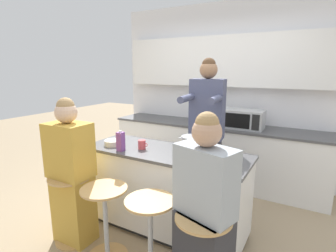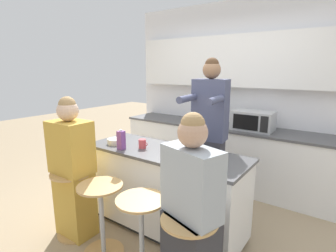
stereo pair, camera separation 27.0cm
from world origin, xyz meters
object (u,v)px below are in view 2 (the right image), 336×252
at_px(person_wrapped_blanket, 73,172).
at_px(fruit_bowl, 116,141).
at_px(cooking_pot, 191,144).
at_px(person_seated_near, 191,220).
at_px(juice_carton, 121,140).
at_px(bar_stool_leftmost, 73,199).
at_px(coffee_cup_near, 142,144).
at_px(banana_bunch, 188,160).
at_px(bar_stool_center_right, 142,231).
at_px(person_cooking, 209,140).
at_px(potted_plant, 211,113).
at_px(kitchen_island, 165,190).
at_px(bar_stool_center_left, 102,214).
at_px(microwave, 253,121).

xyz_separation_m(person_wrapped_blanket, fruit_bowl, (0.10, 0.52, 0.22)).
distance_m(cooking_pot, fruit_bowl, 0.88).
bearing_deg(cooking_pot, person_seated_near, -59.26).
bearing_deg(person_wrapped_blanket, person_seated_near, -0.97).
bearing_deg(juice_carton, fruit_bowl, 149.89).
height_order(cooking_pot, fruit_bowl, cooking_pot).
xyz_separation_m(bar_stool_leftmost, coffee_cup_near, (0.46, 0.58, 0.53)).
relative_size(bar_stool_leftmost, person_wrapped_blanket, 0.47).
distance_m(bar_stool_leftmost, banana_bunch, 1.29).
distance_m(bar_stool_leftmost, bar_stool_center_right, 0.94).
xyz_separation_m(bar_stool_leftmost, bar_stool_center_right, (0.94, -0.01, 0.00)).
distance_m(fruit_bowl, coffee_cup_near, 0.36).
bearing_deg(person_cooking, potted_plant, 108.53).
bearing_deg(juice_carton, cooking_pot, 28.55).
relative_size(kitchen_island, coffee_cup_near, 15.67).
bearing_deg(bar_stool_center_right, bar_stool_leftmost, 179.66).
bearing_deg(bar_stool_center_right, bar_stool_center_left, -177.36).
height_order(kitchen_island, microwave, microwave).
height_order(cooking_pot, potted_plant, potted_plant).
relative_size(juice_carton, potted_plant, 0.75).
height_order(bar_stool_center_left, person_cooking, person_cooking).
xyz_separation_m(person_cooking, juice_carton, (-0.65, -0.74, 0.06)).
relative_size(bar_stool_center_right, juice_carton, 3.25).
bearing_deg(bar_stool_leftmost, banana_bunch, 23.52).
xyz_separation_m(bar_stool_center_right, banana_bunch, (0.15, 0.48, 0.51)).
distance_m(kitchen_island, coffee_cup_near, 0.55).
height_order(bar_stool_center_left, fruit_bowl, fruit_bowl).
height_order(person_wrapped_blanket, juice_carton, person_wrapped_blanket).
relative_size(person_seated_near, potted_plant, 5.07).
distance_m(cooking_pot, potted_plant, 1.44).
distance_m(coffee_cup_near, potted_plant, 1.55).
height_order(kitchen_island, person_seated_near, person_seated_near).
height_order(coffee_cup_near, juice_carton, juice_carton).
height_order(cooking_pot, banana_bunch, cooking_pot).
height_order(person_wrapped_blanket, person_seated_near, person_wrapped_blanket).
xyz_separation_m(person_seated_near, cooking_pot, (-0.44, 0.75, 0.31)).
bearing_deg(bar_stool_center_right, juice_carton, 146.31).
bearing_deg(juice_carton, potted_plant, 83.80).
distance_m(bar_stool_center_left, banana_bunch, 0.94).
distance_m(cooking_pot, coffee_cup_near, 0.52).
distance_m(person_seated_near, coffee_cup_near, 1.12).
xyz_separation_m(kitchen_island, bar_stool_center_right, (0.23, -0.64, -0.04)).
relative_size(person_wrapped_blanket, potted_plant, 5.14).
height_order(person_wrapped_blanket, coffee_cup_near, person_wrapped_blanket).
bearing_deg(banana_bunch, potted_plant, 109.83).
xyz_separation_m(person_cooking, person_seated_near, (0.44, -1.14, -0.26)).
bearing_deg(coffee_cup_near, person_wrapped_blanket, -128.85).
xyz_separation_m(bar_stool_center_left, person_seated_near, (0.92, 0.04, 0.26)).
height_order(kitchen_island, bar_stool_center_right, kitchen_island).
bearing_deg(cooking_pot, bar_stool_leftmost, -141.12).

